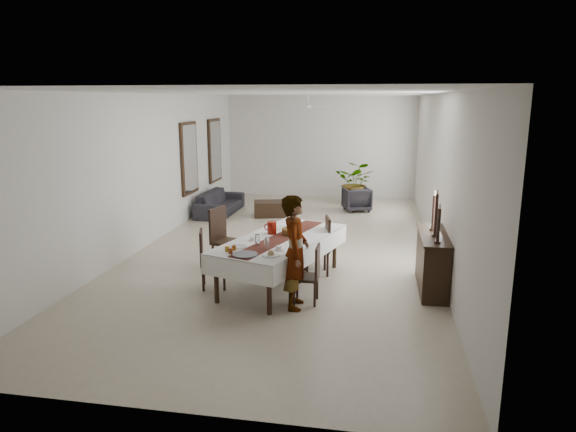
{
  "coord_description": "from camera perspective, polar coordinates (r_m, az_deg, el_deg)",
  "views": [
    {
      "loc": [
        1.85,
        -10.33,
        3.08
      ],
      "look_at": [
        0.29,
        -1.56,
        1.05
      ],
      "focal_mm": 32.0,
      "sensor_mm": 36.0,
      "label": 1
    }
  ],
  "objects": [
    {
      "name": "wall_front",
      "position": [
        4.94,
        -12.53,
        -4.92
      ],
      "size": [
        6.0,
        0.02,
        3.2
      ],
      "primitive_type": "cube",
      "color": "silver",
      "rests_on": "floor"
    },
    {
      "name": "tablecloth_drape_far",
      "position": [
        9.84,
        3.05,
        -1.47
      ],
      "size": [
        1.2,
        0.4,
        0.32
      ],
      "primitive_type": "cube",
      "rotation": [
        0.0,
        0.0,
        -0.31
      ],
      "color": "white",
      "rests_on": "dining_table_top"
    },
    {
      "name": "chair_right_near_leg_bl",
      "position": [
        7.9,
        0.67,
        -8.62
      ],
      "size": [
        0.04,
        0.04,
        0.38
      ],
      "primitive_type": "cylinder",
      "rotation": [
        0.0,
        0.0,
        0.0
      ],
      "color": "black",
      "rests_on": "floor"
    },
    {
      "name": "plate_near_right",
      "position": [
        7.65,
        -1.93,
        -4.37
      ],
      "size": [
        0.26,
        0.26,
        0.02
      ],
      "primitive_type": "cylinder",
      "color": "silver",
      "rests_on": "tablecloth_top"
    },
    {
      "name": "candlestick_far_candle",
      "position": [
        8.79,
        16.0,
        2.45
      ],
      "size": [
        0.04,
        0.04,
        0.08
      ],
      "primitive_type": "cylinder",
      "color": "white",
      "rests_on": "candlestick_far_shaft"
    },
    {
      "name": "tablecloth_top",
      "position": [
        8.62,
        -0.79,
        -2.47
      ],
      "size": [
        2.04,
        3.01,
        0.01
      ],
      "primitive_type": "cube",
      "rotation": [
        0.0,
        0.0,
        -0.31
      ],
      "color": "silver",
      "rests_on": "dining_table_top"
    },
    {
      "name": "saucer_left",
      "position": [
        8.46,
        -3.9,
        -2.7
      ],
      "size": [
        0.16,
        0.16,
        0.01
      ],
      "primitive_type": "cylinder",
      "color": "white",
      "rests_on": "tablecloth_top"
    },
    {
      "name": "sofa",
      "position": [
        14.27,
        -7.56,
        1.5
      ],
      "size": [
        0.86,
        2.1,
        0.61
      ],
      "primitive_type": "imported",
      "rotation": [
        0.0,
        0.0,
        1.55
      ],
      "color": "#252227",
      "rests_on": "floor"
    },
    {
      "name": "plate_far_left",
      "position": [
        9.27,
        -0.89,
        -1.28
      ],
      "size": [
        0.26,
        0.26,
        0.02
      ],
      "primitive_type": "cylinder",
      "color": "white",
      "rests_on": "tablecloth_top"
    },
    {
      "name": "fan_blade_s",
      "position": [
        13.11,
        2.0,
        12.04
      ],
      "size": [
        0.1,
        0.55,
        0.01
      ],
      "primitive_type": "cube",
      "color": "silver",
      "rests_on": "fan_hub"
    },
    {
      "name": "chair_left_near_leg_fr",
      "position": [
        8.56,
        -9.41,
        -6.97
      ],
      "size": [
        0.05,
        0.05,
        0.41
      ],
      "primitive_type": "cylinder",
      "rotation": [
        0.0,
        0.0,
        0.3
      ],
      "color": "black",
      "rests_on": "floor"
    },
    {
      "name": "chair_left_near_back",
      "position": [
        8.56,
        -9.62,
        -3.34
      ],
      "size": [
        0.16,
        0.41,
        0.53
      ],
      "primitive_type": "cube",
      "rotation": [
        0.0,
        0.0,
        -1.27
      ],
      "color": "black",
      "rests_on": "chair_left_near_seat"
    },
    {
      "name": "plate_near_left",
      "position": [
        8.12,
        -5.49,
        -3.4
      ],
      "size": [
        0.26,
        0.26,
        0.02
      ],
      "primitive_type": "cylinder",
      "color": "silver",
      "rests_on": "tablecloth_top"
    },
    {
      "name": "fan_blade_w",
      "position": [
        13.51,
        0.72,
        12.07
      ],
      "size": [
        0.55,
        0.1,
        0.01
      ],
      "primitive_type": "cube",
      "color": "silver",
      "rests_on": "fan_hub"
    },
    {
      "name": "chair_right_far_leg_bl",
      "position": [
        9.1,
        2.15,
        -5.51
      ],
      "size": [
        0.05,
        0.05,
        0.44
      ],
      "primitive_type": "cylinder",
      "rotation": [
        0.0,
        0.0,
        0.24
      ],
      "color": "black",
      "rests_on": "floor"
    },
    {
      "name": "tablecloth_drape_right",
      "position": [
        8.39,
        2.97,
        -4.01
      ],
      "size": [
        0.85,
        2.62,
        0.32
      ],
      "primitive_type": "cube",
      "rotation": [
        0.0,
        0.0,
        -0.31
      ],
      "color": "white",
      "rests_on": "dining_table_top"
    },
    {
      "name": "jam_jar_a",
      "position": [
        7.78,
        -6.4,
        -3.89
      ],
      "size": [
        0.07,
        0.07,
        0.08
      ],
      "primitive_type": "cylinder",
      "color": "brown",
      "rests_on": "tablecloth_top"
    },
    {
      "name": "fruit_red",
      "position": [
        8.79,
        0.6,
        -1.22
      ],
      "size": [
        0.1,
        0.1,
        0.1
      ],
      "primitive_type": "sphere",
      "color": "maroon",
      "rests_on": "fruit_basket"
    },
    {
      "name": "floor",
      "position": [
        10.94,
        -0.08,
        -3.52
      ],
      "size": [
        6.0,
        12.0,
        0.0
      ],
      "primitive_type": "cube",
      "color": "#BBAF94",
      "rests_on": "ground"
    },
    {
      "name": "candlestick_far_base",
      "position": [
        8.91,
        15.75,
        -1.43
      ],
      "size": [
        0.1,
        0.1,
        0.03
      ],
      "primitive_type": "cylinder",
      "color": "black",
      "rests_on": "sideboard_top"
    },
    {
      "name": "chair_left_far_seat",
      "position": [
        9.55,
        -6.71,
        -2.91
      ],
      "size": [
        0.61,
        0.61,
        0.05
      ],
      "primitive_type": "cube",
      "rotation": [
        0.0,
        0.0,
        -1.91
      ],
      "color": "black",
      "rests_on": "chair_left_far_leg_fl"
    },
    {
      "name": "table_runner",
      "position": [
        8.62,
        -0.79,
        -2.41
      ],
      "size": [
        1.17,
        2.65,
        0.0
      ],
      "primitive_type": "cube",
      "rotation": [
        0.0,
        0.0,
        -0.31
      ],
      "color": "maroon",
      "rests_on": "tablecloth_top"
    },
    {
      "name": "wine_glass_mid",
      "position": [
        8.16,
        -3.43,
        -2.67
      ],
      "size": [
        0.07,
        0.07,
        0.18
      ],
      "primitive_type": "cylinder",
      "color": "silver",
      "rests_on": "tablecloth_top"
    },
    {
      "name": "teacup_left",
      "position": [
        8.46,
        -3.91,
        -2.53
      ],
      "size": [
        0.1,
        0.1,
        0.06
      ],
      "primitive_type": "cylinder",
      "color": "white",
      "rests_on": "saucer_left"
    },
    {
      "name": "wine_glass_near",
      "position": [
        7.95,
        -2.38,
        -3.07
      ],
      "size": [
        0.07,
        0.07,
        0.18
      ],
      "primitive_type": "cylinder",
      "color": "white",
      "rests_on": "tablecloth_top"
    },
    {
      "name": "chair_right_far_back",
      "position": [
        9.16,
        4.45,
        -1.84
      ],
      "size": [
        0.14,
        0.44,
        0.56
      ],
      "primitive_type": "cube",
      "rotation": [
        0.0,
        0.0,
        1.81
      ],
      "color": "black",
      "rests_on": "chair_right_far_seat"
    },
    {
      "name": "chair_right_near_leg_fl",
      "position": [
        7.86,
        2.99,
        -8.75
      ],
      "size": [
        0.04,
        0.04,
        0.38
      ],
      "primitive_type": "cylinder",
      "rotation": [
        0.0,
        0.0,
        0.0
      ],
      "color": "black",
      "rests_on": "floor"
    },
    {
      "name": "fan_hub",
      "position": [
        13.46,
        2.22,
        12.06
      ],
      "size": [
        0.16,
        0.16,
        0.08
      ],
      "primitive_type": "cylinder",
      "color": "white",
      "rests_on": "fan_rod"
    },
    {
      "name": "red_pitcher",
      "position": [
        8.85,
        -1.8,
        -1.31
      ],
      "size": [
        0.2,
        0.2,
        0.21
      ],
      "primitive_type": "cylinder",
      "rotation": [
        0.0,
        0.0,
        -0.31
      ],
      "color": "maroon",
      "rests_on": "tablecloth_top"
    },
    {
      "name": "candlestick_mid_shaft",
      "position": [
        8.44,
        16.15,
        0.17
      ],
      "size": [
        0.05,
        0.05,
        0.66
      ],
      "primitive_type": "cylinder",
      "color": "black",
      "rests_on": "candlestick_mid_base"
    },
    {
      "name": "mirror_glass_far",
      "position": [
        15.46,
        -8.03,
        7.21
      ],
      "size": [
        0.01,
        0.9,
        1.7
      ],
      "primitive_type": "cube",
      "color": "silver",
      "rests_on": "mirror_frame_far"
    },
    {
      "name": "fan_rod",
      "position": [
        13.46,
        2.23,
        12.91
      ],
      "size": [
        0.04,
        0.04,
        0.2
      ],
      "primitive_type": "cylinder",
      "color": "white",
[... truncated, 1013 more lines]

